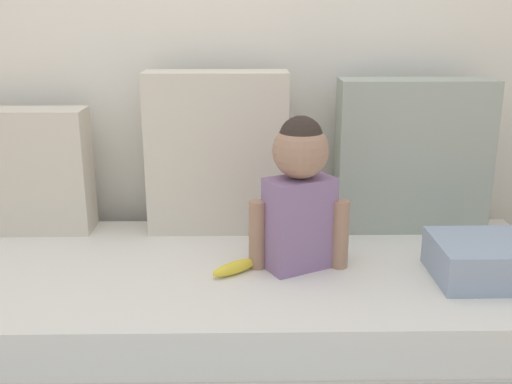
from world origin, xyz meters
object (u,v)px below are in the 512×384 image
(throw_pillow_center, at_px, (217,153))
(throw_pillow_right, at_px, (412,156))
(couch, at_px, (215,316))
(toddler, at_px, (300,189))
(folded_blanket, at_px, (499,260))
(banana, at_px, (235,267))
(throw_pillow_left, at_px, (22,171))

(throw_pillow_center, relative_size, throw_pillow_right, 1.05)
(throw_pillow_center, distance_m, throw_pillow_right, 0.72)
(couch, relative_size, throw_pillow_right, 4.13)
(toddler, xyz_separation_m, folded_blanket, (0.61, -0.10, -0.20))
(throw_pillow_center, xyz_separation_m, banana, (0.07, -0.41, -0.28))
(couch, xyz_separation_m, banana, (0.07, -0.06, 0.21))
(couch, height_order, throw_pillow_right, throw_pillow_right)
(couch, relative_size, throw_pillow_left, 4.72)
(throw_pillow_right, bearing_deg, throw_pillow_center, 180.00)
(throw_pillow_right, distance_m, folded_blanket, 0.54)
(folded_blanket, bearing_deg, throw_pillow_left, 164.03)
(throw_pillow_center, distance_m, folded_blanket, 1.03)
(toddler, height_order, folded_blanket, toddler)
(couch, bearing_deg, throw_pillow_left, 154.27)
(throw_pillow_left, distance_m, toddler, 1.06)
(throw_pillow_left, bearing_deg, throw_pillow_right, 0.00)
(throw_pillow_left, bearing_deg, couch, -25.73)
(throw_pillow_left, distance_m, throw_pillow_right, 1.45)
(couch, relative_size, folded_blanket, 5.83)
(toddler, relative_size, banana, 2.91)
(folded_blanket, bearing_deg, couch, 172.79)
(banana, xyz_separation_m, folded_blanket, (0.82, -0.05, 0.04))
(couch, xyz_separation_m, throw_pillow_center, (0.00, 0.35, 0.48))
(throw_pillow_right, bearing_deg, banana, -147.76)
(banana, relative_size, folded_blanket, 0.42)
(banana, bearing_deg, throw_pillow_right, 32.24)
(throw_pillow_left, height_order, folded_blanket, throw_pillow_left)
(throw_pillow_right, bearing_deg, folded_blanket, -70.51)
(throw_pillow_left, height_order, toddler, toddler)
(throw_pillow_left, xyz_separation_m, banana, (0.79, -0.41, -0.21))
(couch, height_order, throw_pillow_center, throw_pillow_center)
(banana, bearing_deg, folded_blanket, -3.37)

